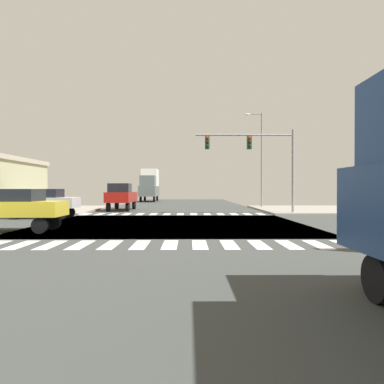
{
  "coord_description": "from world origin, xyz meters",
  "views": [
    {
      "loc": [
        0.88,
        -19.28,
        1.89
      ],
      "look_at": [
        1.12,
        7.31,
        1.65
      ],
      "focal_mm": 33.38,
      "sensor_mm": 36.0,
      "label": 1
    }
  ],
  "objects_px": {
    "sedan_nearside_1": "(43,201)",
    "pickup_outer_1": "(121,196)",
    "traffic_signal_mast": "(254,151)",
    "sedan_queued_3": "(14,206)",
    "box_truck_trailing_2": "(149,184)",
    "street_lamp": "(259,152)"
  },
  "relations": [
    {
      "from": "sedan_nearside_1",
      "to": "pickup_outer_1",
      "type": "relative_size",
      "value": 0.84
    },
    {
      "from": "traffic_signal_mast",
      "to": "sedan_queued_3",
      "type": "bearing_deg",
      "value": -139.82
    },
    {
      "from": "traffic_signal_mast",
      "to": "pickup_outer_1",
      "type": "height_order",
      "value": "traffic_signal_mast"
    },
    {
      "from": "traffic_signal_mast",
      "to": "pickup_outer_1",
      "type": "xyz_separation_m",
      "value": [
        -10.75,
        4.73,
        -3.38
      ]
    },
    {
      "from": "sedan_nearside_1",
      "to": "pickup_outer_1",
      "type": "xyz_separation_m",
      "value": [
        3.43,
        8.38,
        0.17
      ]
    },
    {
      "from": "sedan_nearside_1",
      "to": "sedan_queued_3",
      "type": "height_order",
      "value": "same"
    },
    {
      "from": "box_truck_trailing_2",
      "to": "pickup_outer_1",
      "type": "height_order",
      "value": "box_truck_trailing_2"
    },
    {
      "from": "street_lamp",
      "to": "traffic_signal_mast",
      "type": "bearing_deg",
      "value": -103.73
    },
    {
      "from": "street_lamp",
      "to": "sedan_queued_3",
      "type": "relative_size",
      "value": 2.16
    },
    {
      "from": "sedan_nearside_1",
      "to": "box_truck_trailing_2",
      "type": "relative_size",
      "value": 0.6
    },
    {
      "from": "box_truck_trailing_2",
      "to": "traffic_signal_mast",
      "type": "bearing_deg",
      "value": 111.81
    },
    {
      "from": "sedan_nearside_1",
      "to": "box_truck_trailing_2",
      "type": "bearing_deg",
      "value": 173.59
    },
    {
      "from": "sedan_nearside_1",
      "to": "sedan_queued_3",
      "type": "bearing_deg",
      "value": 12.68
    },
    {
      "from": "traffic_signal_mast",
      "to": "street_lamp",
      "type": "relative_size",
      "value": 0.79
    },
    {
      "from": "traffic_signal_mast",
      "to": "street_lamp",
      "type": "bearing_deg",
      "value": 76.27
    },
    {
      "from": "street_lamp",
      "to": "box_truck_trailing_2",
      "type": "xyz_separation_m",
      "value": [
        -12.79,
        18.56,
        -2.89
      ]
    },
    {
      "from": "sedan_queued_3",
      "to": "street_lamp",
      "type": "bearing_deg",
      "value": -37.67
    },
    {
      "from": "street_lamp",
      "to": "pickup_outer_1",
      "type": "bearing_deg",
      "value": -164.34
    },
    {
      "from": "sedan_queued_3",
      "to": "pickup_outer_1",
      "type": "bearing_deg",
      "value": -6.87
    },
    {
      "from": "box_truck_trailing_2",
      "to": "pickup_outer_1",
      "type": "distance_m",
      "value": 22.18
    },
    {
      "from": "pickup_outer_1",
      "to": "traffic_signal_mast",
      "type": "bearing_deg",
      "value": 156.24
    },
    {
      "from": "box_truck_trailing_2",
      "to": "pickup_outer_1",
      "type": "xyz_separation_m",
      "value": [
        0.0,
        -22.14,
        -1.27
      ]
    }
  ]
}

